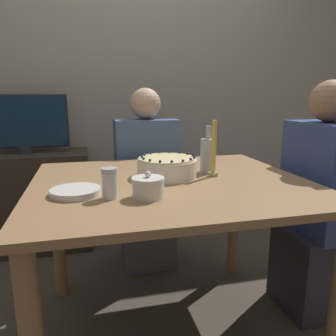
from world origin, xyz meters
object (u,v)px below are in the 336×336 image
Objects in this scene: candle at (214,154)px; bottle at (208,155)px; cake at (168,167)px; person_man_blue_shirt at (147,191)px; sugar_shaker at (110,183)px; person_woman_floral at (319,216)px; tv_monitor at (23,123)px; sugar_bowl at (148,187)px.

candle reaches higher than bottle.
person_man_blue_shirt is at bearing 88.96° from cake.
person_man_blue_shirt is (0.30, 0.92, -0.32)m from sugar_shaker.
candle is 1.14× the size of bottle.
person_woman_floral is (1.08, 0.20, -0.30)m from sugar_shaker.
candle reaches higher than sugar_shaker.
sugar_shaker is 1.45m from tv_monitor.
cake is 1.05× the size of candle.
cake is 0.22m from candle.
cake is at bearing 63.05° from sugar_bowl.
candle is 0.21× the size of person_woman_floral.
bottle reaches higher than cake.
candle is 0.80m from person_man_blue_shirt.
candle is 1.51m from tv_monitor.
cake is 2.40× the size of sugar_shaker.
bottle is at bearing 86.42° from candle.
person_woman_floral reaches higher than sugar_bowl.
person_man_blue_shirt is (-0.20, 0.60, -0.35)m from bottle.
person_man_blue_shirt is at bearing 108.48° from bottle.
bottle is (0.50, 0.31, 0.03)m from sugar_shaker.
person_man_blue_shirt reaches higher than tv_monitor.
sugar_shaker is 0.18× the size of tv_monitor.
sugar_bowl is 1.01m from person_woman_floral.
person_woman_floral is 1.96× the size of tv_monitor.
tv_monitor is (-0.81, 0.43, 0.44)m from person_man_blue_shirt.
person_man_blue_shirt is (-0.20, 0.69, -0.36)m from candle.
sugar_bowl is at bearing -137.03° from bottle.
person_man_blue_shirt is (0.01, 0.65, -0.30)m from cake.
sugar_shaker is at bearing -148.04° from bottle.
person_woman_floral is at bearing 137.85° from person_man_blue_shirt.
candle is at bearing 24.53° from sugar_shaker.
person_man_blue_shirt is at bearing 105.90° from candle.
bottle is (0.21, 0.05, 0.04)m from cake.
tv_monitor is (-0.80, 1.08, 0.13)m from cake.
sugar_shaker is 1.14m from person_woman_floral.
candle is (0.21, -0.04, 0.06)m from cake.
bottle is 0.72m from person_man_blue_shirt.
sugar_bowl is 1.53m from tv_monitor.
tv_monitor is (-1.01, 1.04, 0.09)m from bottle.
sugar_bowl is 1.07× the size of sugar_shaker.
cake is 2.25× the size of sugar_bowl.
sugar_shaker is (-0.29, -0.27, 0.01)m from cake.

